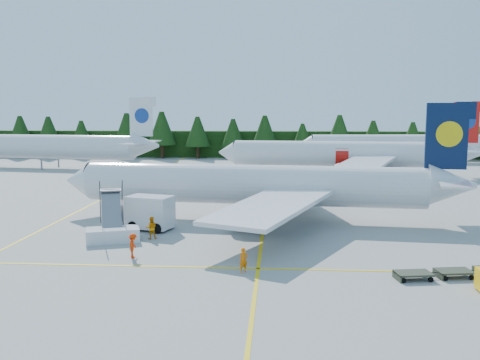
# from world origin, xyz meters

# --- Properties ---
(ground) EXTENTS (320.00, 320.00, 0.00)m
(ground) POSITION_xyz_m (0.00, 0.00, 0.00)
(ground) COLOR #A2A29C
(ground) RESTS_ON ground
(taxi_stripe_a) EXTENTS (0.25, 120.00, 0.01)m
(taxi_stripe_a) POSITION_xyz_m (-14.00, 20.00, 0.01)
(taxi_stripe_a) COLOR yellow
(taxi_stripe_a) RESTS_ON ground
(taxi_stripe_b) EXTENTS (0.25, 120.00, 0.01)m
(taxi_stripe_b) POSITION_xyz_m (6.00, 20.00, 0.01)
(taxi_stripe_b) COLOR yellow
(taxi_stripe_b) RESTS_ON ground
(taxi_stripe_cross) EXTENTS (80.00, 0.25, 0.01)m
(taxi_stripe_cross) POSITION_xyz_m (0.00, -6.00, 0.01)
(taxi_stripe_cross) COLOR yellow
(taxi_stripe_cross) RESTS_ON ground
(treeline_hedge) EXTENTS (220.00, 4.00, 6.00)m
(treeline_hedge) POSITION_xyz_m (0.00, 82.00, 3.00)
(treeline_hedge) COLOR black
(treeline_hedge) RESTS_ON ground
(airliner_navy) EXTENTS (39.24, 32.16, 11.42)m
(airliner_navy) POSITION_xyz_m (4.04, 10.54, 3.43)
(airliner_navy) COLOR silver
(airliner_navy) RESTS_ON ground
(airliner_red) EXTENTS (41.40, 33.96, 12.04)m
(airliner_red) POSITION_xyz_m (17.03, 46.64, 3.62)
(airliner_red) COLOR silver
(airliner_red) RESTS_ON ground
(airliner_far_left) EXTENTS (44.66, 9.93, 13.02)m
(airliner_far_left) POSITION_xyz_m (-38.85, 56.28, 4.08)
(airliner_far_left) COLOR silver
(airliner_far_left) RESTS_ON ground
(airliner_far_right) EXTENTS (41.74, 7.64, 12.14)m
(airliner_far_right) POSITION_xyz_m (30.82, 70.87, 3.81)
(airliner_far_right) COLOR silver
(airliner_far_right) RESTS_ON ground
(airstairs) EXTENTS (4.74, 6.43, 3.82)m
(airstairs) POSITION_xyz_m (-6.35, 1.11, 0.83)
(airstairs) COLOR silver
(airstairs) RESTS_ON ground
(service_truck) EXTENTS (6.77, 3.96, 3.08)m
(service_truck) POSITION_xyz_m (-5.33, 5.66, 1.52)
(service_truck) COLOR white
(service_truck) RESTS_ON ground
(crew_a) EXTENTS (0.73, 0.67, 1.67)m
(crew_a) POSITION_xyz_m (5.06, -6.86, 0.84)
(crew_a) COLOR orange
(crew_a) RESTS_ON ground
(crew_b) EXTENTS (1.06, 0.91, 1.90)m
(crew_b) POSITION_xyz_m (-3.28, 1.92, 0.95)
(crew_b) COLOR orange
(crew_b) RESTS_ON ground
(crew_c) EXTENTS (0.54, 0.77, 1.82)m
(crew_c) POSITION_xyz_m (-3.24, -3.93, 0.91)
(crew_c) COLOR #F83605
(crew_c) RESTS_ON ground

